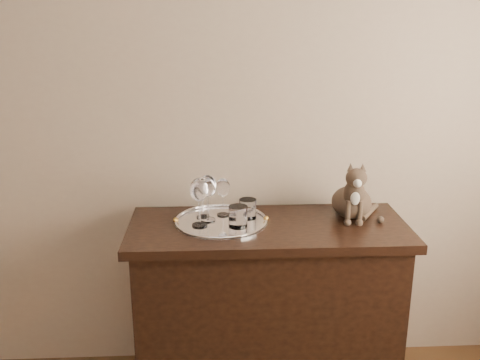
{
  "coord_description": "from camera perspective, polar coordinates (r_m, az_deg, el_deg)",
  "views": [
    {
      "loc": [
        0.37,
        -0.18,
        1.71
      ],
      "look_at": [
        0.48,
        1.95,
        1.05
      ],
      "focal_mm": 40.0,
      "sensor_mm": 36.0,
      "label": 1
    }
  ],
  "objects": [
    {
      "name": "wine_glass_d",
      "position": [
        2.3,
        -3.48,
        -1.93
      ],
      "size": [
        0.08,
        0.08,
        0.2
      ],
      "primitive_type": null,
      "color": "white",
      "rests_on": "tray"
    },
    {
      "name": "tray",
      "position": [
        2.32,
        -2.02,
        -4.54
      ],
      "size": [
        0.4,
        0.4,
        0.01
      ],
      "primitive_type": "cylinder",
      "color": "white",
      "rests_on": "sideboard"
    },
    {
      "name": "tumbler_c",
      "position": [
        2.34,
        0.83,
        -3.09
      ],
      "size": [
        0.08,
        0.08,
        0.09
      ],
      "primitive_type": "cylinder",
      "color": "silver",
      "rests_on": "tray"
    },
    {
      "name": "cat",
      "position": [
        2.4,
        11.89,
        -0.79
      ],
      "size": [
        0.3,
        0.28,
        0.27
      ],
      "primitive_type": null,
      "rotation": [
        0.0,
        0.0,
        -0.13
      ],
      "color": "#48392B",
      "rests_on": "sideboard"
    },
    {
      "name": "sideboard",
      "position": [
        2.49,
        2.88,
        -13.88
      ],
      "size": [
        1.2,
        0.5,
        0.85
      ],
      "primitive_type": null,
      "color": "black",
      "rests_on": "ground"
    },
    {
      "name": "tumbler_a",
      "position": [
        2.24,
        -0.22,
        -3.92
      ],
      "size": [
        0.08,
        0.08,
        0.09
      ],
      "primitive_type": "cylinder",
      "color": "silver",
      "rests_on": "tray"
    },
    {
      "name": "wine_glass_b",
      "position": [
        2.36,
        -1.84,
        -1.82
      ],
      "size": [
        0.06,
        0.06,
        0.17
      ],
      "primitive_type": null,
      "color": "silver",
      "rests_on": "tray"
    },
    {
      "name": "wine_glass_a",
      "position": [
        2.33,
        -4.01,
        -1.91
      ],
      "size": [
        0.07,
        0.07,
        0.18
      ],
      "primitive_type": null,
      "color": "white",
      "rests_on": "tray"
    },
    {
      "name": "wall_back",
      "position": [
        2.49,
        -11.56,
        8.5
      ],
      "size": [
        4.0,
        0.1,
        2.7
      ],
      "primitive_type": "cube",
      "color": "tan",
      "rests_on": "ground"
    },
    {
      "name": "wine_glass_c",
      "position": [
        2.24,
        -4.37,
        -2.37
      ],
      "size": [
        0.08,
        0.08,
        0.21
      ],
      "primitive_type": null,
      "color": "silver",
      "rests_on": "tray"
    }
  ]
}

